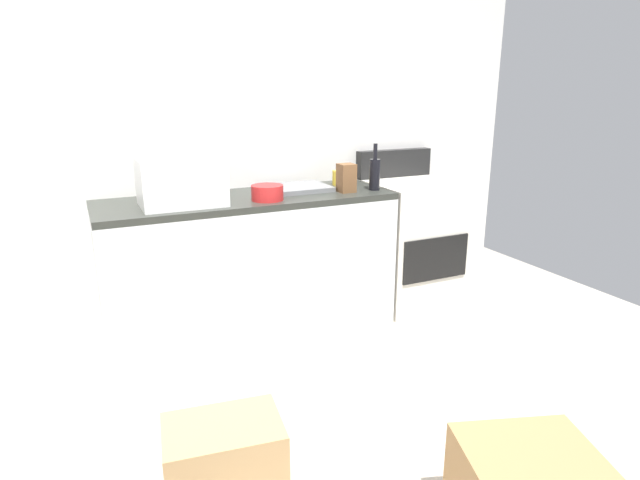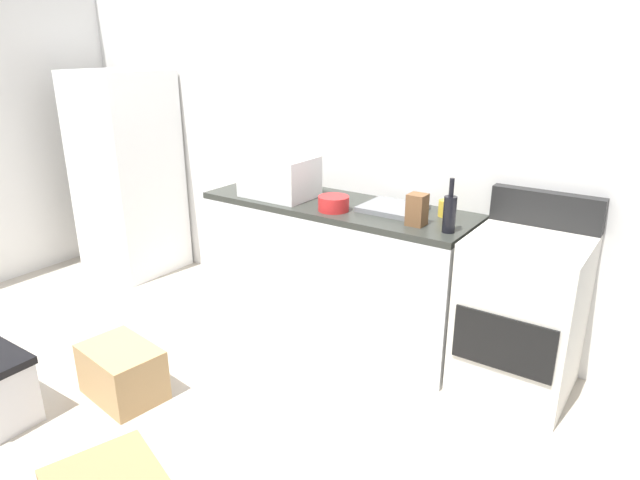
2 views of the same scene
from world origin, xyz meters
name	(u,v)px [view 2 (image 2 of 2)]	position (x,y,z in m)	size (l,w,h in m)	color
ground_plane	(173,398)	(0.00, 0.00, 0.00)	(6.00, 6.00, 0.00)	#B2A899
wall_back	(328,130)	(0.00, 1.55, 1.30)	(5.00, 0.10, 2.60)	silver
kitchen_counter	(336,268)	(0.30, 1.20, 0.45)	(1.80, 0.60, 0.90)	silver
refrigerator	(128,174)	(-1.75, 1.15, 0.83)	(0.68, 0.66, 1.67)	white
stove_oven	(521,313)	(1.52, 1.21, 0.47)	(0.60, 0.61, 1.10)	silver
microwave	(279,176)	(-0.11, 1.13, 1.04)	(0.46, 0.34, 0.27)	white
sink_basin	(393,208)	(0.67, 1.26, 0.92)	(0.36, 0.32, 0.03)	slate
wine_bottle	(450,213)	(1.12, 1.06, 1.01)	(0.07, 0.07, 0.30)	black
coffee_mug	(445,208)	(0.99, 1.32, 0.95)	(0.08, 0.08, 0.10)	gold
knife_block	(417,210)	(0.92, 1.08, 0.99)	(0.10, 0.10, 0.18)	brown
mixing_bowl	(334,203)	(0.38, 1.05, 0.95)	(0.19, 0.19, 0.09)	red
cardboard_box_large	(122,372)	(-0.25, -0.13, 0.15)	(0.45, 0.31, 0.30)	tan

